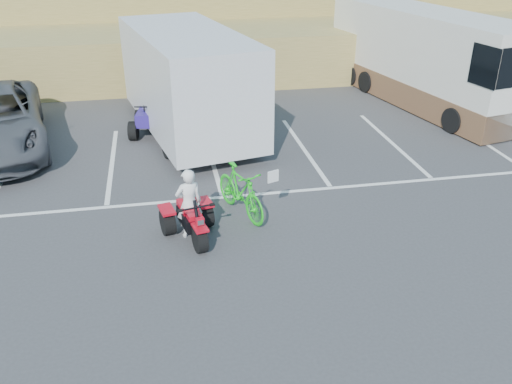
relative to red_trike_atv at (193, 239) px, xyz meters
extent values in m
plane|color=#3B3B3E|center=(0.85, -0.66, 0.00)|extent=(100.00, 100.00, 0.00)
cube|color=white|center=(-4.55, 4.34, 0.00)|extent=(0.12, 5.00, 0.01)
cube|color=white|center=(-1.85, 4.34, 0.00)|extent=(0.12, 5.00, 0.01)
cube|color=white|center=(0.85, 4.34, 0.00)|extent=(0.12, 5.00, 0.01)
cube|color=white|center=(3.55, 4.34, 0.00)|extent=(0.12, 5.00, 0.01)
cube|color=white|center=(6.25, 4.34, 0.00)|extent=(0.12, 5.00, 0.01)
cube|color=white|center=(8.95, 4.34, 0.00)|extent=(0.12, 5.00, 0.01)
cube|color=white|center=(0.85, 1.74, 0.00)|extent=(28.00, 0.12, 0.01)
cube|color=olive|center=(0.85, 13.34, 1.00)|extent=(40.00, 6.00, 2.00)
cube|color=olive|center=(0.85, 16.84, 2.00)|extent=(40.00, 4.00, 2.20)
imported|color=white|center=(-0.03, 0.15, 0.76)|extent=(0.62, 0.47, 1.51)
imported|color=#14BF19|center=(1.14, 0.86, 0.57)|extent=(1.20, 1.97, 1.15)
cube|color=silver|center=(0.45, 6.28, 1.71)|extent=(3.97, 7.02, 2.76)
cylinder|color=black|center=(0.45, 6.28, 0.39)|extent=(2.53, 1.26, 0.77)
cube|color=silver|center=(8.81, 8.02, 1.62)|extent=(3.98, 9.00, 3.15)
cube|color=brown|center=(8.81, 8.02, 0.48)|extent=(4.02, 9.01, 0.87)
camera|label=1|loc=(-0.49, -9.68, 5.94)|focal=38.00mm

